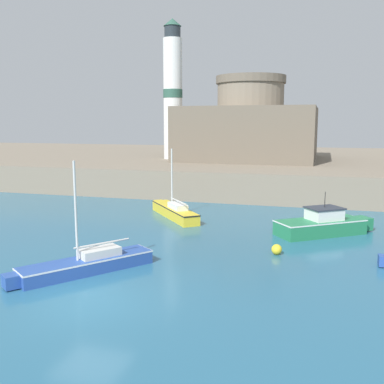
{
  "coord_description": "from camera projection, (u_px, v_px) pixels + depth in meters",
  "views": [
    {
      "loc": [
        7.83,
        -13.6,
        6.36
      ],
      "look_at": [
        -0.11,
        13.29,
        2.0
      ],
      "focal_mm": 42.0,
      "sensor_mm": 36.0,
      "label": 1
    }
  ],
  "objects": [
    {
      "name": "ground_plane",
      "position": [
        90.0,
        302.0,
        16.06
      ],
      "size": [
        200.0,
        200.0,
        0.0
      ],
      "primitive_type": "plane",
      "color": "#28607F"
    },
    {
      "name": "quay_seawall",
      "position": [
        257.0,
        165.0,
        54.35
      ],
      "size": [
        120.0,
        40.0,
        2.43
      ],
      "primitive_type": "cube",
      "color": "gray",
      "rests_on": "ground"
    },
    {
      "name": "sailboat_blue_0",
      "position": [
        86.0,
        264.0,
        19.17
      ],
      "size": [
        4.55,
        5.74,
        4.82
      ],
      "color": "#284C9E",
      "rests_on": "ground"
    },
    {
      "name": "motorboat_green_1",
      "position": [
        323.0,
        224.0,
        25.71
      ],
      "size": [
        5.63,
        4.73,
        2.47
      ],
      "color": "#237A4C",
      "rests_on": "ground"
    },
    {
      "name": "sailboat_yellow_3",
      "position": [
        174.0,
        211.0,
        30.35
      ],
      "size": [
        4.9,
        5.73,
        4.61
      ],
      "color": "yellow",
      "rests_on": "ground"
    },
    {
      "name": "mooring_buoy",
      "position": [
        277.0,
        249.0,
        21.78
      ],
      "size": [
        0.51,
        0.51,
        0.51
      ],
      "primitive_type": "sphere",
      "color": "yellow",
      "rests_on": "ground"
    },
    {
      "name": "fortress",
      "position": [
        250.0,
        129.0,
        48.35
      ],
      "size": [
        13.84,
        13.84,
        8.78
      ],
      "color": "#685E4F",
      "rests_on": "quay_seawall"
    },
    {
      "name": "lighthouse",
      "position": [
        173.0,
        92.0,
        47.89
      ],
      "size": [
        2.06,
        2.06,
        14.66
      ],
      "color": "silver",
      "rests_on": "quay_seawall"
    }
  ]
}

